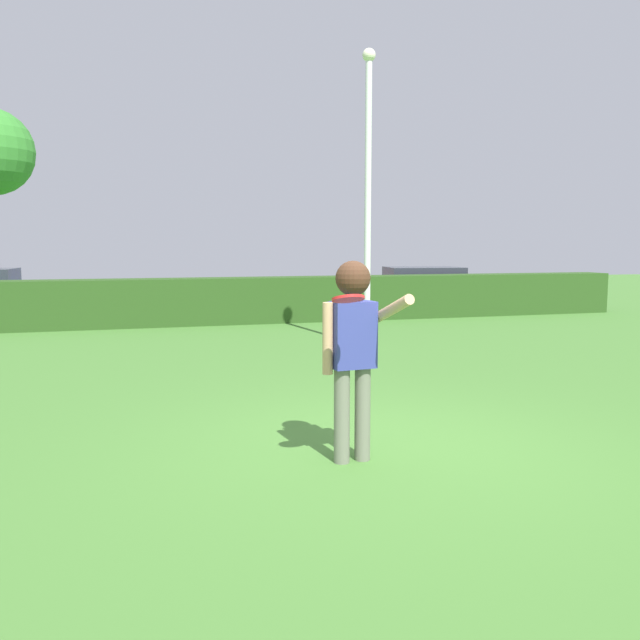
{
  "coord_description": "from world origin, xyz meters",
  "views": [
    {
      "loc": [
        -2.28,
        -5.61,
        1.9
      ],
      "look_at": [
        -0.4,
        0.73,
        1.15
      ],
      "focal_mm": 36.95,
      "sensor_mm": 36.0,
      "label": 1
    }
  ],
  "objects": [
    {
      "name": "ground_plane",
      "position": [
        0.0,
        0.0,
        0.0
      ],
      "size": [
        60.0,
        60.0,
        0.0
      ],
      "primitive_type": "plane",
      "color": "#447730"
    },
    {
      "name": "person",
      "position": [
        -0.4,
        -0.28,
        1.1
      ],
      "size": [
        0.61,
        0.72,
        1.77
      ],
      "color": "slate",
      "rests_on": "ground"
    },
    {
      "name": "frisbee",
      "position": [
        -0.62,
        -0.8,
        1.49
      ],
      "size": [
        0.26,
        0.25,
        0.09
      ],
      "color": "red"
    },
    {
      "name": "lamppost",
      "position": [
        2.05,
        5.91,
        3.02
      ],
      "size": [
        0.24,
        0.24,
        5.42
      ],
      "color": "silver",
      "rests_on": "ground"
    },
    {
      "name": "hedge_row",
      "position": [
        0.0,
        10.36,
        0.56
      ],
      "size": [
        21.64,
        0.9,
        1.11
      ],
      "primitive_type": "cube",
      "color": "#294C1B",
      "rests_on": "ground"
    },
    {
      "name": "parked_car_red",
      "position": [
        6.33,
        12.49,
        0.69
      ],
      "size": [
        4.41,
        2.33,
        1.25
      ],
      "color": "#B21E1E",
      "rests_on": "ground"
    }
  ]
}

